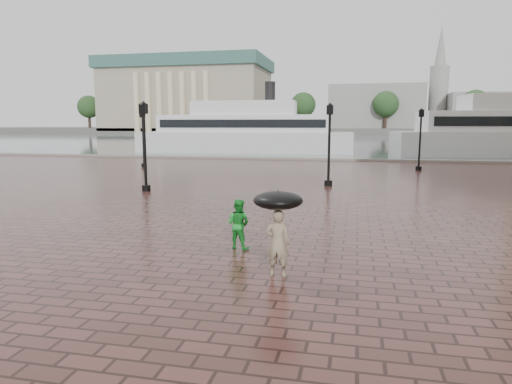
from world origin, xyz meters
TOP-DOWN VIEW (x-y plane):
  - ground at (0.00, 0.00)m, footprint 300.00×300.00m
  - harbour_water at (0.00, 92.00)m, footprint 240.00×240.00m
  - quay_edge at (0.00, 32.00)m, footprint 80.00×0.60m
  - far_shore at (0.00, 160.00)m, footprint 300.00×60.00m
  - museum at (-55.00, 144.61)m, footprint 57.00×32.50m
  - distant_skyline at (48.14, 150.00)m, footprint 102.50×22.00m
  - far_trees at (0.00, 138.00)m, footprint 188.00×8.00m
  - street_lamps at (-1.50, 17.50)m, footprint 21.44×14.44m
  - adult_pedestrian at (2.83, -1.63)m, footprint 0.58×0.41m
  - child_pedestrian at (1.39, 0.43)m, footprint 0.77×0.66m
  - ferry_near at (-8.70, 42.16)m, footprint 25.66×7.81m
  - umbrella at (2.83, -1.63)m, footprint 1.10×1.10m

SIDE VIEW (x-z plane):
  - ground at x=0.00m, z-range 0.00..0.00m
  - harbour_water at x=0.00m, z-range 0.00..0.00m
  - quay_edge at x=0.00m, z-range -0.15..0.15m
  - child_pedestrian at x=1.39m, z-range 0.00..1.38m
  - adult_pedestrian at x=2.83m, z-range 0.00..1.53m
  - far_shore at x=0.00m, z-range 0.00..2.00m
  - umbrella at x=2.83m, z-range 1.19..2.28m
  - street_lamps at x=-1.50m, z-range 0.13..4.53m
  - ferry_near at x=-8.70m, z-range -1.66..6.64m
  - far_trees at x=0.00m, z-range 2.67..16.17m
  - distant_skyline at x=48.14m, z-range -7.05..25.95m
  - museum at x=-55.00m, z-range 0.91..26.91m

